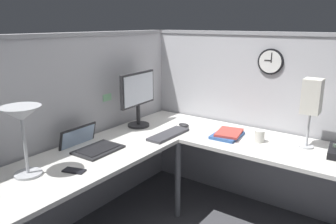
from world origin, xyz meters
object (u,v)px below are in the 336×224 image
desk_lamp_dome (22,120)px  coffee_mug (259,136)px  laptop (89,145)px  cell_phone (74,171)px  computer_mouse (184,125)px  monitor (138,95)px  wall_clock (271,62)px  desk_lamp_paper (312,98)px  keyboard (169,134)px  book_stack (228,134)px

desk_lamp_dome → coffee_mug: (1.41, -0.96, -0.32)m
laptop → cell_phone: 0.41m
computer_mouse → monitor: bearing=122.4°
monitor → wall_clock: 1.19m
computer_mouse → desk_lamp_paper: bearing=-83.4°
keyboard → desk_lamp_dome: bearing=166.5°
desk_lamp_dome → coffee_mug: desk_lamp_dome is taller
laptop → computer_mouse: 0.91m
keyboard → cell_phone: size_ratio=2.99×
desk_lamp_paper → laptop: bearing=126.2°
desk_lamp_dome → desk_lamp_paper: bearing=-40.6°
desk_lamp_dome → book_stack: (1.39, -0.70, -0.34)m
computer_mouse → cell_phone: 1.20m
keyboard → desk_lamp_paper: 1.15m
coffee_mug → keyboard: bearing=113.7°
desk_lamp_dome → monitor: bearing=4.5°
monitor → desk_lamp_paper: 1.44m
keyboard → monitor: bearing=82.4°
laptop → computer_mouse: size_ratio=3.71×
coffee_mug → wall_clock: bearing=11.9°
monitor → keyboard: 0.47m
laptop → desk_lamp_paper: 1.70m
wall_clock → desk_lamp_paper: bearing=-121.6°
keyboard → coffee_mug: bearing=-65.4°
desk_lamp_paper → book_stack: bearing=102.2°
keyboard → wall_clock: (0.65, -0.60, 0.59)m
laptop → coffee_mug: bearing=-48.8°
coffee_mug → cell_phone: bearing=147.5°
desk_lamp_dome → wall_clock: 1.99m
computer_mouse → desk_lamp_paper: desk_lamp_paper is taller
computer_mouse → book_stack: 0.44m
wall_clock → laptop: bearing=143.0°
monitor → book_stack: size_ratio=1.64×
computer_mouse → desk_lamp_paper: 1.11m
computer_mouse → desk_lamp_paper: (0.12, -1.04, 0.37)m
computer_mouse → book_stack: (-0.01, -0.44, 0.00)m
laptop → cell_phone: (-0.33, -0.23, -0.02)m
monitor → keyboard: (-0.06, -0.38, -0.28)m
book_stack → coffee_mug: size_ratio=3.18×
keyboard → computer_mouse: computer_mouse is taller
book_stack → desk_lamp_dome: bearing=153.1°
laptop → coffee_mug: size_ratio=4.02×
book_stack → monitor: bearing=105.1°
cell_phone → keyboard: bearing=-24.3°
book_stack → wall_clock: wall_clock is taller
laptop → coffee_mug: (0.88, -1.01, 0.02)m
book_stack → desk_lamp_paper: desk_lamp_paper is taller
keyboard → desk_lamp_paper: size_ratio=0.81×
monitor → computer_mouse: 0.50m
keyboard → book_stack: (0.27, -0.42, 0.01)m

